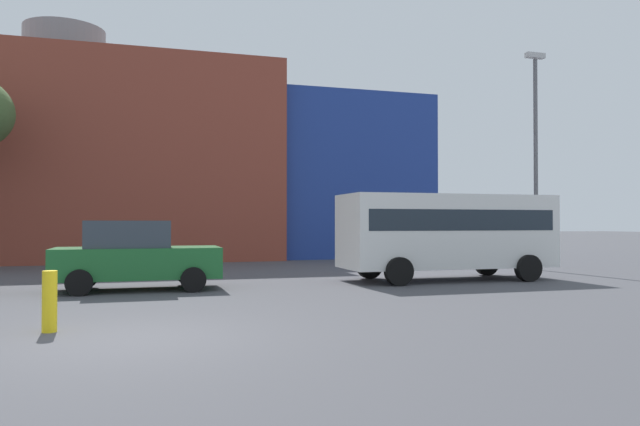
{
  "coord_description": "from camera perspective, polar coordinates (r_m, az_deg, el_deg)",
  "views": [
    {
      "loc": [
        0.19,
        -9.77,
        1.83
      ],
      "look_at": [
        5.94,
        9.39,
        2.17
      ],
      "focal_mm": 33.21,
      "sensor_mm": 36.0,
      "label": 1
    }
  ],
  "objects": [
    {
      "name": "ground_plane",
      "position": [
        9.94,
        -17.88,
        -11.52
      ],
      "size": [
        200.0,
        200.0,
        0.0
      ],
      "primitive_type": "plane",
      "color": "#47474C"
    },
    {
      "name": "building_backdrop",
      "position": [
        33.25,
        -23.45,
        4.14
      ],
      "size": [
        37.89,
        10.31,
        11.83
      ],
      "color": "brown",
      "rests_on": "ground_plane"
    },
    {
      "name": "parked_car_2",
      "position": [
        16.91,
        -17.36,
        -3.94
      ],
      "size": [
        4.37,
        2.14,
        1.89
      ],
      "color": "#1E662D",
      "rests_on": "ground_plane"
    },
    {
      "name": "white_bus",
      "position": [
        19.41,
        12.1,
        -1.56
      ],
      "size": [
        6.8,
        2.62,
        2.72
      ],
      "color": "white",
      "rests_on": "ground_plane"
    },
    {
      "name": "bollard_yellow_0",
      "position": [
        10.99,
        -24.61,
        -7.75
      ],
      "size": [
        0.24,
        0.24,
        1.03
      ],
      "primitive_type": "cylinder",
      "color": "yellow",
      "rests_on": "ground_plane"
    },
    {
      "name": "street_lamp",
      "position": [
        24.76,
        20.07,
        5.94
      ],
      "size": [
        0.8,
        0.24,
        8.5
      ],
      "color": "#59595E",
      "rests_on": "ground_plane"
    }
  ]
}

